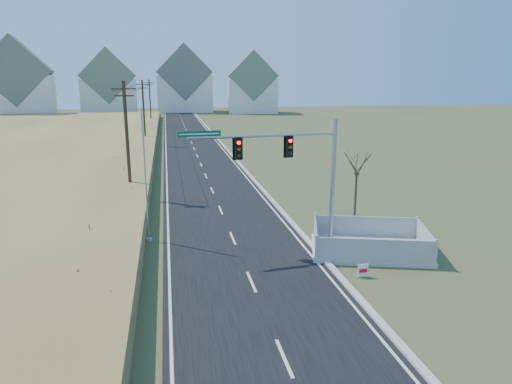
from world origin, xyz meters
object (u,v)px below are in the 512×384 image
traffic_signal_mast (302,169)px  flagpole (146,190)px  fence_enclosure (369,247)px  open_sign (363,271)px  bare_tree (357,162)px

traffic_signal_mast → flagpole: bearing=161.0°
traffic_signal_mast → fence_enclosure: 5.57m
flagpole → fence_enclosure: bearing=-18.9°
traffic_signal_mast → open_sign: 6.52m
open_sign → bare_tree: size_ratio=0.13×
traffic_signal_mast → bare_tree: size_ratio=1.79×
fence_enclosure → flagpole: size_ratio=0.93×
fence_enclosure → flagpole: flagpole is taller
traffic_signal_mast → flagpole: flagpole is taller
open_sign → bare_tree: (3.05, 8.24, 3.63)m
fence_enclosure → flagpole: 12.77m
traffic_signal_mast → open_sign: traffic_signal_mast is taller
traffic_signal_mast → fence_enclosure: (3.34, -1.84, -4.06)m
traffic_signal_mast → bare_tree: traffic_signal_mast is taller
fence_enclosure → flagpole: bearing=178.0°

